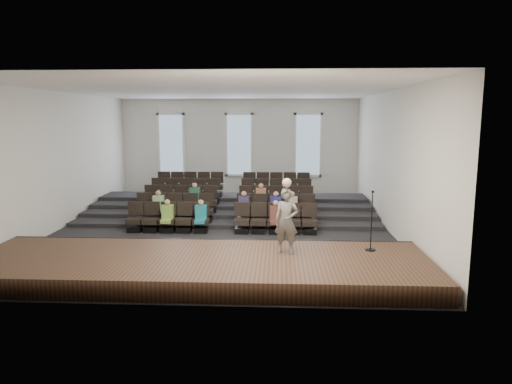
% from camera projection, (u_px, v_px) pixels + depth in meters
% --- Properties ---
extents(ground, '(14.00, 14.00, 0.00)m').
position_uv_depth(ground, '(223.00, 229.00, 16.82)').
color(ground, black).
rests_on(ground, ground).
extents(ceiling, '(12.00, 14.00, 0.02)m').
position_uv_depth(ceiling, '(222.00, 90.00, 16.02)').
color(ceiling, white).
rests_on(ceiling, ground).
extents(wall_back, '(12.00, 0.04, 5.00)m').
position_uv_depth(wall_back, '(239.00, 149.00, 23.35)').
color(wall_back, silver).
rests_on(wall_back, ground).
extents(wall_front, '(12.00, 0.04, 5.00)m').
position_uv_depth(wall_front, '(182.00, 192.00, 9.50)').
color(wall_front, silver).
rests_on(wall_front, ground).
extents(wall_left, '(0.04, 14.00, 5.00)m').
position_uv_depth(wall_left, '(60.00, 161.00, 16.72)').
color(wall_left, silver).
rests_on(wall_left, ground).
extents(wall_right, '(0.04, 14.00, 5.00)m').
position_uv_depth(wall_right, '(392.00, 162.00, 16.13)').
color(wall_right, silver).
rests_on(wall_right, ground).
extents(stage, '(11.80, 3.60, 0.50)m').
position_uv_depth(stage, '(200.00, 267.00, 11.75)').
color(stage, '#49311F').
rests_on(stage, ground).
extents(stage_lip, '(11.80, 0.06, 0.52)m').
position_uv_depth(stage_lip, '(210.00, 247.00, 13.50)').
color(stage_lip, black).
rests_on(stage_lip, ground).
extents(risers, '(11.80, 4.80, 0.60)m').
position_uv_depth(risers, '(232.00, 207.00, 19.92)').
color(risers, black).
rests_on(risers, ground).
extents(seating_rows, '(6.80, 4.70, 1.67)m').
position_uv_depth(seating_rows, '(228.00, 203.00, 18.23)').
color(seating_rows, black).
rests_on(seating_rows, ground).
extents(windows, '(8.44, 0.10, 3.24)m').
position_uv_depth(windows, '(239.00, 145.00, 23.25)').
color(windows, white).
rests_on(windows, wall_back).
extents(audience, '(5.45, 2.64, 1.10)m').
position_uv_depth(audience, '(230.00, 206.00, 17.01)').
color(audience, '#83AF46').
rests_on(audience, seating_rows).
extents(speaker, '(0.70, 0.53, 1.73)m').
position_uv_depth(speaker, '(286.00, 221.00, 11.96)').
color(speaker, '#595754').
rests_on(speaker, stage).
extents(mic_stand, '(0.27, 0.27, 1.64)m').
position_uv_depth(mic_stand, '(371.00, 233.00, 12.26)').
color(mic_stand, black).
rests_on(mic_stand, stage).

